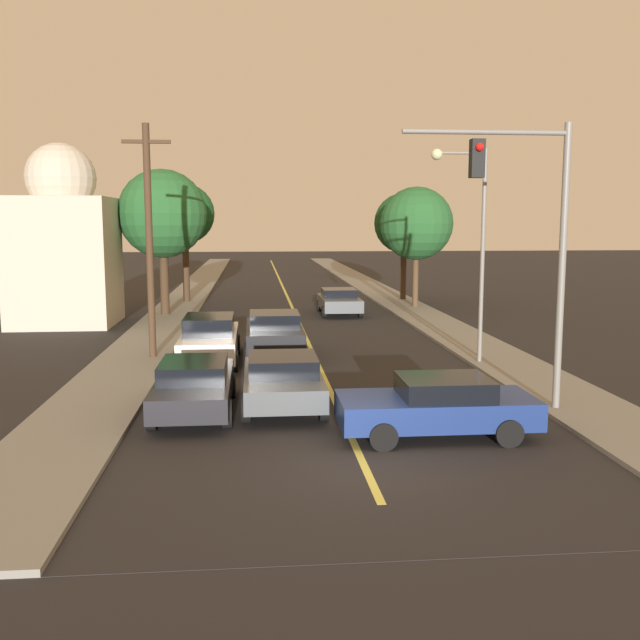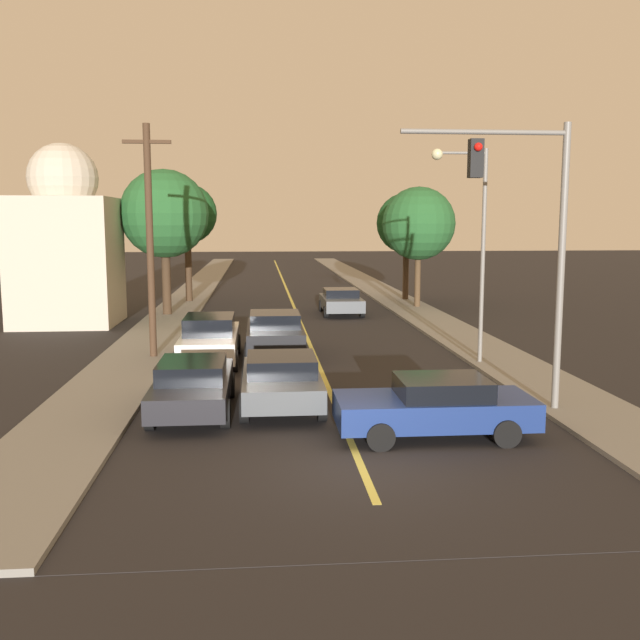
{
  "view_description": "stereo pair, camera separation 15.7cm",
  "coord_description": "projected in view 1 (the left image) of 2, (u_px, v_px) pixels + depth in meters",
  "views": [
    {
      "loc": [
        -2.1,
        -13.29,
        4.74
      ],
      "look_at": [
        0.0,
        9.24,
        1.6
      ],
      "focal_mm": 40.0,
      "sensor_mm": 36.0,
      "label": 1
    },
    {
      "loc": [
        -1.94,
        -13.31,
        4.74
      ],
      "look_at": [
        0.0,
        9.24,
        1.6
      ],
      "focal_mm": 40.0,
      "sensor_mm": 36.0,
      "label": 2
    }
  ],
  "objects": [
    {
      "name": "car_outer_lane_second",
      "position": [
        210.0,
        339.0,
        23.91
      ],
      "size": [
        1.94,
        5.03,
        1.63
      ],
      "color": "white",
      "rests_on": "ground"
    },
    {
      "name": "traffic_signal_mast",
      "position": [
        531.0,
        222.0,
        17.15
      ],
      "size": [
        4.1,
        0.42,
        6.95
      ],
      "color": "slate",
      "rests_on": "ground"
    },
    {
      "name": "tree_left_near",
      "position": [
        162.0,
        214.0,
        35.06
      ],
      "size": [
        4.35,
        4.35,
        7.17
      ],
      "color": "#3D2B1C",
      "rests_on": "ground"
    },
    {
      "name": "sidewalk_right",
      "position": [
        373.0,
        288.0,
        50.02
      ],
      "size": [
        2.5,
        80.0,
        0.12
      ],
      "color": "gray",
      "rests_on": "ground"
    },
    {
      "name": "car_crossing_right",
      "position": [
        438.0,
        406.0,
        15.74
      ],
      "size": [
        4.34,
        1.99,
        1.34
      ],
      "rotation": [
        0.0,
        0.0,
        1.57
      ],
      "color": "navy",
      "rests_on": "ground"
    },
    {
      "name": "utility_pole_left",
      "position": [
        149.0,
        237.0,
        24.03
      ],
      "size": [
        1.6,
        0.24,
        7.84
      ],
      "color": "#422D1E",
      "rests_on": "ground"
    },
    {
      "name": "streetlamp_right",
      "position": [
        470.0,
        226.0,
        23.08
      ],
      "size": [
        1.84,
        0.36,
        6.93
      ],
      "color": "slate",
      "rests_on": "ground"
    },
    {
      "name": "car_near_lane_second",
      "position": [
        274.0,
        333.0,
        25.1
      ],
      "size": [
        2.06,
        4.46,
        1.59
      ],
      "color": "black",
      "rests_on": "ground"
    },
    {
      "name": "car_far_oncoming",
      "position": [
        339.0,
        301.0,
        36.52
      ],
      "size": [
        2.04,
        4.22,
        1.31
      ],
      "rotation": [
        0.0,
        0.0,
        3.14
      ],
      "color": "#474C51",
      "rests_on": "ground"
    },
    {
      "name": "car_near_lane_front",
      "position": [
        283.0,
        379.0,
        18.13
      ],
      "size": [
        2.06,
        4.29,
        1.39
      ],
      "color": "#474C51",
      "rests_on": "ground"
    },
    {
      "name": "ground_plane",
      "position": [
        364.0,
        465.0,
        13.95
      ],
      "size": [
        200.0,
        200.0,
        0.0
      ],
      "primitive_type": "plane",
      "color": "black"
    },
    {
      "name": "tree_right_near",
      "position": [
        416.0,
        224.0,
        38.46
      ],
      "size": [
        3.94,
        3.94,
        6.48
      ],
      "color": "#4C3823",
      "rests_on": "ground"
    },
    {
      "name": "car_outer_lane_front",
      "position": [
        194.0,
        385.0,
        17.65
      ],
      "size": [
        1.93,
        4.7,
        1.36
      ],
      "color": "black",
      "rests_on": "ground"
    },
    {
      "name": "domed_building_left",
      "position": [
        64.0,
        244.0,
        32.51
      ],
      "size": [
        4.45,
        4.45,
        8.24
      ],
      "color": "#BCB29E",
      "rests_on": "ground"
    },
    {
      "name": "tree_left_far",
      "position": [
        185.0,
        214.0,
        41.0
      ],
      "size": [
        3.42,
        3.42,
        6.77
      ],
      "color": "#3D2B1C",
      "rests_on": "ground"
    },
    {
      "name": "road_surface",
      "position": [
        284.0,
        290.0,
        49.46
      ],
      "size": [
        10.01,
        80.0,
        0.01
      ],
      "color": "black",
      "rests_on": "ground"
    },
    {
      "name": "sidewalk_left",
      "position": [
        193.0,
        290.0,
        48.87
      ],
      "size": [
        2.5,
        80.0,
        0.12
      ],
      "color": "gray",
      "rests_on": "ground"
    },
    {
      "name": "tree_right_far",
      "position": [
        404.0,
        224.0,
        42.12
      ],
      "size": [
        3.56,
        3.56,
        6.3
      ],
      "color": "#3D2B1C",
      "rests_on": "ground"
    }
  ]
}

